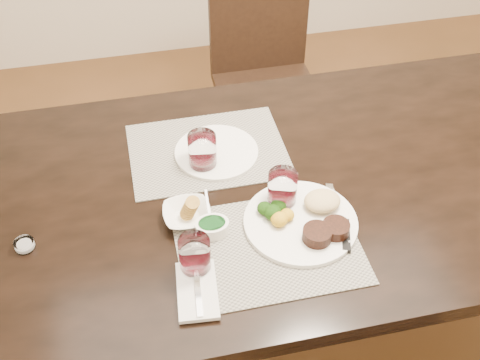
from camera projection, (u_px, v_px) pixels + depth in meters
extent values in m
plane|color=#462D16|center=(321.00, 319.00, 2.25)|extent=(4.50, 4.50, 0.00)
cube|color=black|center=(344.00, 178.00, 1.75)|extent=(2.00, 1.00, 0.05)
cube|color=black|center=(49.00, 213.00, 2.16)|extent=(0.08, 0.08, 0.70)
cube|color=black|center=(268.00, 94.00, 2.55)|extent=(0.42, 0.42, 0.04)
cube|color=black|center=(236.00, 167.00, 2.55)|extent=(0.04, 0.04, 0.41)
cube|color=black|center=(317.00, 155.00, 2.61)|extent=(0.04, 0.04, 0.41)
cube|color=black|center=(220.00, 117.00, 2.80)|extent=(0.04, 0.04, 0.41)
cube|color=black|center=(294.00, 107.00, 2.86)|extent=(0.04, 0.04, 0.41)
cube|color=black|center=(259.00, 20.00, 2.52)|extent=(0.42, 0.04, 0.45)
cube|color=gray|center=(269.00, 247.00, 1.52)|extent=(0.46, 0.34, 0.00)
cube|color=gray|center=(208.00, 151.00, 1.79)|extent=(0.46, 0.34, 0.00)
cylinder|color=white|center=(300.00, 222.00, 1.57)|extent=(0.30, 0.30, 0.01)
cylinder|color=black|center=(317.00, 235.00, 1.51)|extent=(0.07, 0.07, 0.03)
cylinder|color=black|center=(336.00, 228.00, 1.53)|extent=(0.07, 0.07, 0.03)
ellipsoid|color=tan|center=(322.00, 201.00, 1.59)|extent=(0.10, 0.08, 0.04)
ellipsoid|color=#1A3D0B|center=(273.00, 212.00, 1.56)|extent=(0.05, 0.05, 0.04)
ellipsoid|color=#B79617|center=(279.00, 219.00, 1.55)|extent=(0.04, 0.04, 0.04)
cube|color=silver|center=(197.00, 290.00, 1.42)|extent=(0.11, 0.18, 0.01)
cube|color=white|center=(198.00, 295.00, 1.40)|extent=(0.02, 0.12, 0.00)
cube|color=white|center=(195.00, 268.00, 1.45)|extent=(0.03, 0.05, 0.00)
cube|color=white|center=(330.00, 203.00, 1.63)|extent=(0.06, 0.15, 0.00)
cube|color=black|center=(346.00, 236.00, 1.54)|extent=(0.05, 0.11, 0.01)
imported|color=white|center=(187.00, 215.00, 1.58)|extent=(0.13, 0.13, 0.03)
cylinder|color=#AC8236|center=(187.00, 209.00, 1.57)|extent=(0.04, 0.05, 0.04)
cylinder|color=white|center=(212.00, 227.00, 1.55)|extent=(0.09, 0.09, 0.03)
cylinder|color=#0D3B13|center=(212.00, 224.00, 1.54)|extent=(0.07, 0.07, 0.01)
cube|color=white|center=(208.00, 202.00, 1.57)|extent=(0.01, 0.06, 0.04)
cylinder|color=silver|center=(282.00, 189.00, 1.59)|extent=(0.08, 0.08, 0.11)
cylinder|color=#34040B|center=(282.00, 200.00, 1.62)|extent=(0.07, 0.07, 0.03)
cylinder|color=white|center=(216.00, 152.00, 1.78)|extent=(0.25, 0.25, 0.01)
cylinder|color=silver|center=(202.00, 151.00, 1.70)|extent=(0.08, 0.08, 0.11)
cylinder|color=#34040B|center=(203.00, 162.00, 1.73)|extent=(0.07, 0.07, 0.03)
cylinder|color=silver|center=(195.00, 256.00, 1.44)|extent=(0.08, 0.08, 0.11)
cylinder|color=#34040B|center=(196.00, 266.00, 1.46)|extent=(0.06, 0.06, 0.03)
cylinder|color=silver|center=(24.00, 245.00, 1.52)|extent=(0.05, 0.05, 0.02)
cylinder|color=white|center=(25.00, 246.00, 1.52)|extent=(0.04, 0.04, 0.01)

